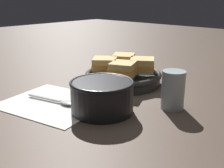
{
  "coord_description": "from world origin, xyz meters",
  "views": [
    {
      "loc": [
        0.54,
        -0.5,
        0.29
      ],
      "look_at": [
        0.03,
        0.06,
        0.04
      ],
      "focal_mm": 45.0,
      "sensor_mm": 36.0,
      "label": 1
    }
  ],
  "objects_px": {
    "skillet": "(123,78)",
    "drinking_glass": "(173,90)",
    "soup_bowl": "(102,95)",
    "sandwich_near_left": "(105,65)",
    "spoon": "(62,101)",
    "sandwich_far_left": "(142,65)",
    "sandwich_far_right": "(124,61)",
    "sandwich_near_right": "(123,70)"
  },
  "relations": [
    {
      "from": "skillet",
      "to": "drinking_glass",
      "type": "relative_size",
      "value": 2.52
    },
    {
      "from": "soup_bowl",
      "to": "sandwich_near_left",
      "type": "xyz_separation_m",
      "value": [
        -0.16,
        0.18,
        0.02
      ]
    },
    {
      "from": "spoon",
      "to": "sandwich_far_left",
      "type": "relative_size",
      "value": 1.57
    },
    {
      "from": "sandwich_far_right",
      "to": "drinking_glass",
      "type": "bearing_deg",
      "value": -24.28
    },
    {
      "from": "spoon",
      "to": "sandwich_far_right",
      "type": "relative_size",
      "value": 1.58
    },
    {
      "from": "drinking_glass",
      "to": "spoon",
      "type": "bearing_deg",
      "value": -142.61
    },
    {
      "from": "sandwich_far_right",
      "to": "drinking_glass",
      "type": "height_order",
      "value": "drinking_glass"
    },
    {
      "from": "skillet",
      "to": "sandwich_far_left",
      "type": "distance_m",
      "value": 0.08
    },
    {
      "from": "spoon",
      "to": "sandwich_near_right",
      "type": "height_order",
      "value": "sandwich_near_right"
    },
    {
      "from": "soup_bowl",
      "to": "sandwich_near_right",
      "type": "relative_size",
      "value": 1.6
    },
    {
      "from": "drinking_glass",
      "to": "soup_bowl",
      "type": "bearing_deg",
      "value": -130.27
    },
    {
      "from": "soup_bowl",
      "to": "skillet",
      "type": "bearing_deg",
      "value": 117.52
    },
    {
      "from": "spoon",
      "to": "skillet",
      "type": "xyz_separation_m",
      "value": [
        0.0,
        0.26,
        0.01
      ]
    },
    {
      "from": "spoon",
      "to": "sandwich_near_right",
      "type": "bearing_deg",
      "value": 63.92
    },
    {
      "from": "soup_bowl",
      "to": "spoon",
      "type": "height_order",
      "value": "soup_bowl"
    },
    {
      "from": "sandwich_near_left",
      "to": "sandwich_far_left",
      "type": "height_order",
      "value": "same"
    },
    {
      "from": "sandwich_near_left",
      "to": "sandwich_near_right",
      "type": "xyz_separation_m",
      "value": [
        0.09,
        -0.01,
        0.0
      ]
    },
    {
      "from": "skillet",
      "to": "drinking_glass",
      "type": "xyz_separation_m",
      "value": [
        0.23,
        -0.08,
        0.03
      ]
    },
    {
      "from": "sandwich_near_right",
      "to": "drinking_glass",
      "type": "distance_m",
      "value": 0.2
    },
    {
      "from": "spoon",
      "to": "sandwich_near_right",
      "type": "relative_size",
      "value": 1.65
    },
    {
      "from": "sandwich_far_left",
      "to": "sandwich_near_right",
      "type": "bearing_deg",
      "value": -95.27
    },
    {
      "from": "spoon",
      "to": "sandwich_near_left",
      "type": "bearing_deg",
      "value": 86.96
    },
    {
      "from": "sandwich_far_left",
      "to": "skillet",
      "type": "bearing_deg",
      "value": -140.27
    },
    {
      "from": "soup_bowl",
      "to": "sandwich_near_right",
      "type": "xyz_separation_m",
      "value": [
        -0.07,
        0.17,
        0.02
      ]
    },
    {
      "from": "skillet",
      "to": "sandwich_near_right",
      "type": "distance_m",
      "value": 0.08
    },
    {
      "from": "soup_bowl",
      "to": "sandwich_far_left",
      "type": "bearing_deg",
      "value": 104.37
    },
    {
      "from": "soup_bowl",
      "to": "sandwich_far_right",
      "type": "bearing_deg",
      "value": 119.97
    },
    {
      "from": "soup_bowl",
      "to": "sandwich_far_right",
      "type": "distance_m",
      "value": 0.3
    },
    {
      "from": "skillet",
      "to": "sandwich_near_right",
      "type": "bearing_deg",
      "value": -50.27
    },
    {
      "from": "sandwich_near_right",
      "to": "spoon",
      "type": "bearing_deg",
      "value": -101.57
    },
    {
      "from": "soup_bowl",
      "to": "sandwich_far_right",
      "type": "height_order",
      "value": "sandwich_far_right"
    },
    {
      "from": "soup_bowl",
      "to": "drinking_glass",
      "type": "xyz_separation_m",
      "value": [
        0.12,
        0.14,
        0.0
      ]
    },
    {
      "from": "spoon",
      "to": "drinking_glass",
      "type": "xyz_separation_m",
      "value": [
        0.24,
        0.18,
        0.04
      ]
    },
    {
      "from": "drinking_glass",
      "to": "skillet",
      "type": "bearing_deg",
      "value": 162.04
    },
    {
      "from": "sandwich_near_left",
      "to": "drinking_glass",
      "type": "distance_m",
      "value": 0.28
    },
    {
      "from": "skillet",
      "to": "sandwich_near_right",
      "type": "height_order",
      "value": "sandwich_near_right"
    },
    {
      "from": "sandwich_far_right",
      "to": "spoon",
      "type": "bearing_deg",
      "value": -83.23
    },
    {
      "from": "spoon",
      "to": "sandwich_far_right",
      "type": "xyz_separation_m",
      "value": [
        -0.04,
        0.3,
        0.06
      ]
    },
    {
      "from": "skillet",
      "to": "sandwich_near_left",
      "type": "height_order",
      "value": "sandwich_near_left"
    },
    {
      "from": "skillet",
      "to": "sandwich_far_right",
      "type": "height_order",
      "value": "sandwich_far_right"
    },
    {
      "from": "spoon",
      "to": "sandwich_far_left",
      "type": "height_order",
      "value": "sandwich_far_left"
    },
    {
      "from": "skillet",
      "to": "sandwich_near_right",
      "type": "xyz_separation_m",
      "value": [
        0.04,
        -0.05,
        0.04
      ]
    }
  ]
}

